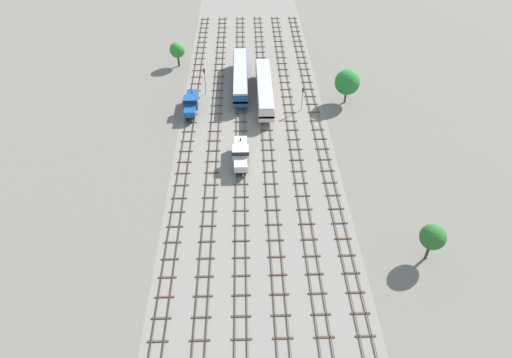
{
  "coord_description": "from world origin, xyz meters",
  "views": [
    {
      "loc": [
        -1.51,
        -5.76,
        48.0
      ],
      "look_at": [
        0.0,
        49.03,
        1.5
      ],
      "focal_mm": 32.33,
      "sensor_mm": 36.0,
      "label": 1
    }
  ],
  "objects_px": {
    "shunter_loco_far_left_near": "(191,103)",
    "diesel_railcar_centre_mid": "(264,88)",
    "shunter_loco_centre_left_nearest": "(241,153)",
    "signal_post_near": "(205,78)",
    "signal_post_nearest": "(302,96)",
    "diesel_railcar_centre_left_midfar": "(240,76)"
  },
  "relations": [
    {
      "from": "shunter_loco_far_left_near",
      "to": "diesel_railcar_centre_mid",
      "type": "height_order",
      "value": "diesel_railcar_centre_mid"
    },
    {
      "from": "shunter_loco_centre_left_nearest",
      "to": "diesel_railcar_centre_mid",
      "type": "xyz_separation_m",
      "value": [
        4.75,
        20.43,
        0.59
      ]
    },
    {
      "from": "diesel_railcar_centre_mid",
      "to": "signal_post_near",
      "type": "xyz_separation_m",
      "value": [
        -11.87,
        2.53,
        1.11
      ]
    },
    {
      "from": "shunter_loco_far_left_near",
      "to": "signal_post_nearest",
      "type": "xyz_separation_m",
      "value": [
        21.37,
        -0.12,
        1.18
      ]
    },
    {
      "from": "signal_post_near",
      "to": "shunter_loco_far_left_near",
      "type": "bearing_deg",
      "value": -109.77
    },
    {
      "from": "shunter_loco_far_left_near",
      "to": "signal_post_nearest",
      "type": "height_order",
      "value": "signal_post_nearest"
    },
    {
      "from": "shunter_loco_centre_left_nearest",
      "to": "shunter_loco_far_left_near",
      "type": "height_order",
      "value": "same"
    },
    {
      "from": "shunter_loco_centre_left_nearest",
      "to": "diesel_railcar_centre_left_midfar",
      "type": "relative_size",
      "value": 0.41
    },
    {
      "from": "shunter_loco_centre_left_nearest",
      "to": "shunter_loco_far_left_near",
      "type": "relative_size",
      "value": 1.0
    },
    {
      "from": "diesel_railcar_centre_mid",
      "to": "diesel_railcar_centre_left_midfar",
      "type": "height_order",
      "value": "same"
    },
    {
      "from": "shunter_loco_far_left_near",
      "to": "signal_post_near",
      "type": "height_order",
      "value": "signal_post_near"
    },
    {
      "from": "diesel_railcar_centre_mid",
      "to": "signal_post_near",
      "type": "distance_m",
      "value": 12.19
    },
    {
      "from": "shunter_loco_far_left_near",
      "to": "diesel_railcar_centre_left_midfar",
      "type": "relative_size",
      "value": 0.41
    },
    {
      "from": "shunter_loco_centre_left_nearest",
      "to": "shunter_loco_far_left_near",
      "type": "bearing_deg",
      "value": 120.16
    },
    {
      "from": "signal_post_nearest",
      "to": "signal_post_near",
      "type": "relative_size",
      "value": 0.85
    },
    {
      "from": "shunter_loco_centre_left_nearest",
      "to": "signal_post_near",
      "type": "distance_m",
      "value": 24.1
    },
    {
      "from": "shunter_loco_centre_left_nearest",
      "to": "shunter_loco_far_left_near",
      "type": "xyz_separation_m",
      "value": [
        -9.5,
        16.35,
        0.0
      ]
    },
    {
      "from": "signal_post_nearest",
      "to": "signal_post_near",
      "type": "distance_m",
      "value": 20.16
    },
    {
      "from": "shunter_loco_far_left_near",
      "to": "signal_post_nearest",
      "type": "bearing_deg",
      "value": -0.33
    },
    {
      "from": "shunter_loco_far_left_near",
      "to": "diesel_railcar_centre_mid",
      "type": "xyz_separation_m",
      "value": [
        14.25,
        4.08,
        0.59
      ]
    },
    {
      "from": "shunter_loco_centre_left_nearest",
      "to": "diesel_railcar_centre_left_midfar",
      "type": "xyz_separation_m",
      "value": [
        -0.0,
        25.77,
        0.59
      ]
    },
    {
      "from": "shunter_loco_far_left_near",
      "to": "signal_post_nearest",
      "type": "relative_size",
      "value": 1.7
    }
  ]
}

